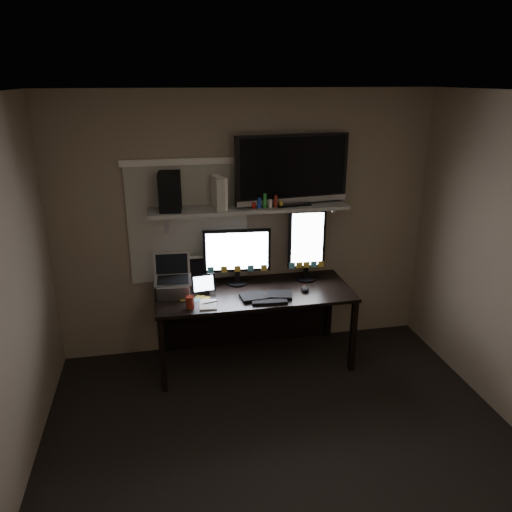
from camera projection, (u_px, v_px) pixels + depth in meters
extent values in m
plane|color=black|center=(292.00, 466.00, 3.52)|extent=(3.60, 3.60, 0.00)
plane|color=silver|center=(304.00, 94.00, 2.67)|extent=(3.60, 3.60, 0.00)
plane|color=#7D6B5A|center=(246.00, 226.00, 4.76)|extent=(3.60, 0.00, 3.60)
cube|color=beige|center=(188.00, 224.00, 4.63)|extent=(1.10, 0.02, 1.10)
cube|color=black|center=(254.00, 292.00, 4.59)|extent=(1.80, 0.75, 0.03)
cube|color=black|center=(247.00, 311.00, 5.04)|extent=(1.80, 0.02, 0.70)
cube|color=black|center=(163.00, 355.00, 4.25)|extent=(0.05, 0.05, 0.70)
cube|color=black|center=(353.00, 336.00, 4.56)|extent=(0.05, 0.05, 0.70)
cube|color=black|center=(161.00, 320.00, 4.87)|extent=(0.05, 0.05, 0.70)
cube|color=black|center=(329.00, 305.00, 5.18)|extent=(0.05, 0.05, 0.70)
cube|color=#A6A6A1|center=(250.00, 208.00, 4.52)|extent=(1.80, 0.35, 0.03)
cube|color=black|center=(237.00, 256.00, 4.66)|extent=(0.63, 0.12, 0.55)
cube|color=black|center=(307.00, 245.00, 4.73)|extent=(0.36, 0.08, 0.71)
cube|color=black|center=(267.00, 296.00, 4.45)|extent=(0.48, 0.22, 0.03)
ellipsoid|color=black|center=(305.00, 289.00, 4.58)|extent=(0.08, 0.12, 0.04)
cube|color=silver|center=(208.00, 305.00, 4.30)|extent=(0.16, 0.22, 0.01)
cube|color=black|center=(203.00, 284.00, 4.50)|extent=(0.22, 0.12, 0.19)
cube|color=black|center=(198.00, 270.00, 4.73)|extent=(0.21, 0.10, 0.27)
cube|color=#B1B0B5|center=(173.00, 277.00, 4.43)|extent=(0.34, 0.28, 0.36)
cylinder|color=maroon|center=(190.00, 302.00, 4.24)|extent=(0.08, 0.08, 0.10)
cube|color=black|center=(292.00, 170.00, 4.48)|extent=(1.08, 0.31, 0.64)
cube|color=silver|center=(219.00, 192.00, 4.40)|extent=(0.12, 0.25, 0.29)
cube|color=black|center=(170.00, 192.00, 4.32)|extent=(0.21, 0.24, 0.34)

